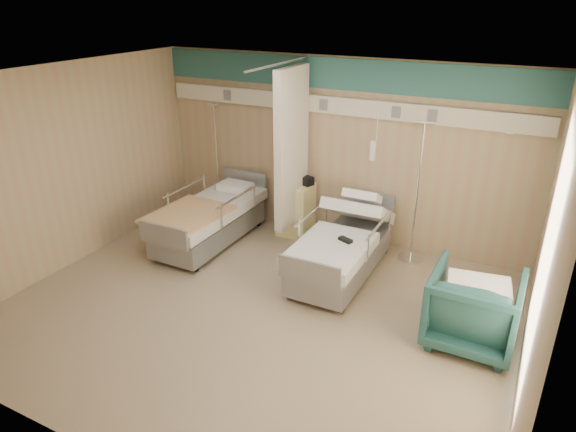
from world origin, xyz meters
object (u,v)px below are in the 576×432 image
(visitor_armchair, at_px, (474,308))
(iv_stand_right, at_px, (413,233))
(bed_right, at_px, (341,254))
(bedside_cabinet, at_px, (296,209))
(iv_stand_left, at_px, (219,193))
(bed_left, at_px, (210,224))

(visitor_armchair, relative_size, iv_stand_right, 0.47)
(bed_right, bearing_deg, bedside_cabinet, 141.95)
(visitor_armchair, bearing_deg, bedside_cabinet, -28.06)
(bed_right, xyz_separation_m, iv_stand_left, (-2.69, 0.98, 0.09))
(bed_right, distance_m, iv_stand_left, 2.86)
(bed_left, xyz_separation_m, iv_stand_right, (2.96, 0.88, 0.11))
(bedside_cabinet, xyz_separation_m, visitor_armchair, (3.00, -1.65, 0.01))
(bed_left, bearing_deg, visitor_armchair, -10.49)
(bed_left, bearing_deg, iv_stand_left, 116.52)
(bed_left, distance_m, visitor_armchair, 4.12)
(visitor_armchair, xyz_separation_m, iv_stand_left, (-4.54, 1.73, -0.04))
(bed_right, relative_size, bed_left, 1.00)
(bed_right, distance_m, iv_stand_right, 1.17)
(visitor_armchair, height_order, iv_stand_left, iv_stand_left)
(bed_left, distance_m, bedside_cabinet, 1.39)
(bed_right, bearing_deg, iv_stand_right, 49.44)
(bedside_cabinet, relative_size, visitor_armchair, 0.88)
(bedside_cabinet, bearing_deg, bed_left, -139.40)
(bedside_cabinet, relative_size, iv_stand_left, 0.43)
(bed_left, relative_size, iv_stand_left, 1.10)
(iv_stand_right, relative_size, iv_stand_left, 1.05)
(iv_stand_right, xyz_separation_m, iv_stand_left, (-3.45, 0.10, -0.02))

